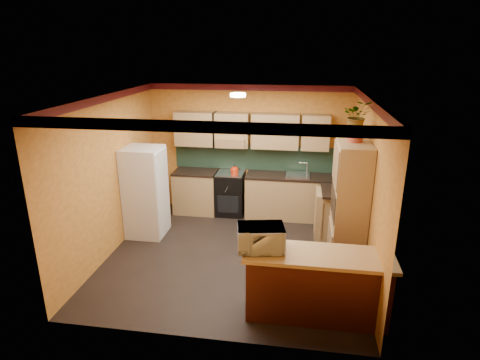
% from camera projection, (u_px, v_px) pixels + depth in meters
% --- Properties ---
extents(room_shell, '(4.24, 4.24, 2.72)m').
position_uv_depth(room_shell, '(236.00, 133.00, 6.52)').
color(room_shell, black).
rests_on(room_shell, ground).
extents(base_cabinets_back, '(3.65, 0.60, 0.88)m').
position_uv_depth(base_cabinets_back, '(260.00, 196.00, 8.43)').
color(base_cabinets_back, tan).
rests_on(base_cabinets_back, ground).
extents(countertop_back, '(3.65, 0.62, 0.04)m').
position_uv_depth(countertop_back, '(260.00, 175.00, 8.28)').
color(countertop_back, black).
rests_on(countertop_back, base_cabinets_back).
extents(stove, '(0.58, 0.58, 0.91)m').
position_uv_depth(stove, '(230.00, 193.00, 8.51)').
color(stove, black).
rests_on(stove, ground).
extents(kettle, '(0.22, 0.22, 0.18)m').
position_uv_depth(kettle, '(235.00, 170.00, 8.28)').
color(kettle, red).
rests_on(kettle, stove).
extents(sink, '(0.48, 0.40, 0.03)m').
position_uv_depth(sink, '(298.00, 175.00, 8.16)').
color(sink, silver).
rests_on(sink, countertop_back).
extents(base_cabinets_right, '(0.60, 0.80, 0.88)m').
position_uv_depth(base_cabinets_right, '(337.00, 214.00, 7.49)').
color(base_cabinets_right, tan).
rests_on(base_cabinets_right, ground).
extents(countertop_right, '(0.62, 0.80, 0.04)m').
position_uv_depth(countertop_right, '(339.00, 191.00, 7.35)').
color(countertop_right, black).
rests_on(countertop_right, base_cabinets_right).
extents(fridge, '(0.68, 0.66, 1.70)m').
position_uv_depth(fridge, '(145.00, 192.00, 7.45)').
color(fridge, silver).
rests_on(fridge, ground).
extents(pantry, '(0.48, 0.90, 2.10)m').
position_uv_depth(pantry, '(349.00, 209.00, 6.16)').
color(pantry, tan).
rests_on(pantry, ground).
extents(fern_pot, '(0.22, 0.22, 0.16)m').
position_uv_depth(fern_pot, '(355.00, 136.00, 5.85)').
color(fern_pot, '#9C3925').
rests_on(fern_pot, pantry).
extents(fern, '(0.41, 0.36, 0.44)m').
position_uv_depth(fern, '(357.00, 116.00, 5.76)').
color(fern, tan).
rests_on(fern, fern_pot).
extents(breakfast_bar, '(1.80, 0.55, 0.88)m').
position_uv_depth(breakfast_bar, '(317.00, 287.00, 5.24)').
color(breakfast_bar, '#4A1C11').
rests_on(breakfast_bar, ground).
extents(bar_top, '(1.90, 0.65, 0.05)m').
position_uv_depth(bar_top, '(319.00, 255.00, 5.09)').
color(bar_top, tan).
rests_on(bar_top, breakfast_bar).
extents(microwave, '(0.66, 0.51, 0.33)m').
position_uv_depth(microwave, '(261.00, 238.00, 5.14)').
color(microwave, silver).
rests_on(microwave, bar_top).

